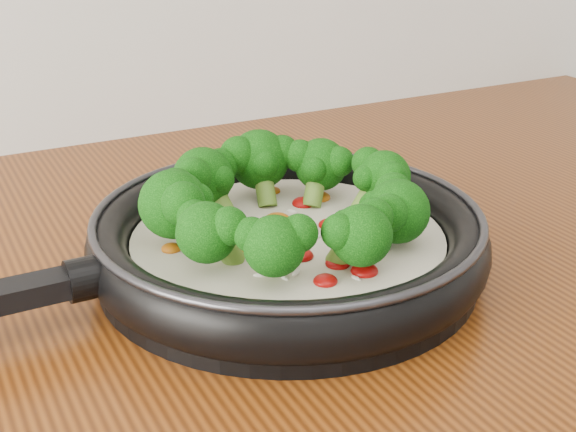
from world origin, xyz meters
TOP-DOWN VIEW (x-y plane):
  - skillet at (0.05, 1.07)m, footprint 0.51×0.33m

SIDE VIEW (x-z plane):
  - skillet at x=0.05m, z-range 0.89..0.98m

